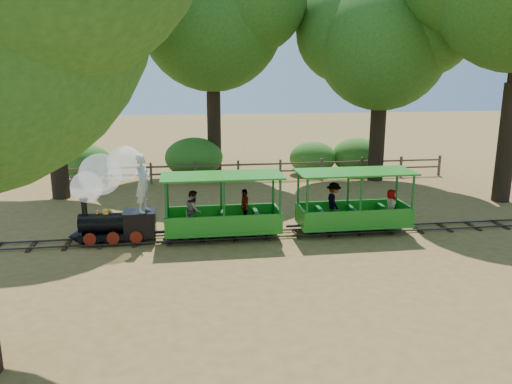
{
  "coord_description": "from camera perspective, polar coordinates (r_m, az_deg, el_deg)",
  "views": [
    {
      "loc": [
        -3.4,
        -14.72,
        5.08
      ],
      "look_at": [
        -1.23,
        0.5,
        1.32
      ],
      "focal_mm": 35.0,
      "sensor_mm": 36.0,
      "label": 1
    }
  ],
  "objects": [
    {
      "name": "oak_ne",
      "position": [
        24.05,
        14.17,
        16.77
      ],
      "size": [
        7.39,
        6.5,
        9.18
      ],
      "color": "#2D2116",
      "rests_on": "ground"
    },
    {
      "name": "ground",
      "position": [
        15.94,
        4.66,
        -4.88
      ],
      "size": [
        90.0,
        90.0,
        0.0
      ],
      "primitive_type": "plane",
      "color": "olive",
      "rests_on": "ground"
    },
    {
      "name": "shrub_mid_e",
      "position": [
        25.2,
        6.51,
        3.91
      ],
      "size": [
        2.35,
        1.81,
        1.63
      ],
      "primitive_type": "ellipsoid",
      "color": "#2D6B1E",
      "rests_on": "ground"
    },
    {
      "name": "shrub_mid_w",
      "position": [
        24.38,
        -7.1,
        3.93
      ],
      "size": [
        2.8,
        2.15,
        1.94
      ],
      "primitive_type": "ellipsoid",
      "color": "#2D6B1E",
      "rests_on": "ground"
    },
    {
      "name": "track",
      "position": [
        15.92,
        4.66,
        -4.65
      ],
      "size": [
        22.0,
        1.0,
        0.1
      ],
      "color": "#3F3D3A",
      "rests_on": "ground"
    },
    {
      "name": "fence",
      "position": [
        23.41,
        0.39,
        2.66
      ],
      "size": [
        18.1,
        0.1,
        1.0
      ],
      "color": "brown",
      "rests_on": "ground"
    },
    {
      "name": "shrub_west",
      "position": [
        24.84,
        -18.99,
        3.22
      ],
      "size": [
        2.5,
        1.92,
        1.73
      ],
      "primitive_type": "ellipsoid",
      "color": "#2D6B1E",
      "rests_on": "ground"
    },
    {
      "name": "locomotive",
      "position": [
        15.33,
        -16.33,
        0.41
      ],
      "size": [
        2.6,
        1.23,
        2.99
      ],
      "color": "black",
      "rests_on": "ground"
    },
    {
      "name": "shrub_east",
      "position": [
        25.86,
        11.47,
        4.14
      ],
      "size": [
        2.56,
        1.97,
        1.77
      ],
      "primitive_type": "ellipsoid",
      "color": "#2D6B1E",
      "rests_on": "ground"
    },
    {
      "name": "carriage_rear",
      "position": [
        16.19,
        10.93,
        -1.82
      ],
      "size": [
        3.67,
        1.5,
        1.91
      ],
      "color": "#20821C",
      "rests_on": "track"
    },
    {
      "name": "carriage_front",
      "position": [
        15.37,
        -4.09,
        -2.51
      ],
      "size": [
        3.67,
        1.5,
        1.91
      ],
      "color": "#20821C",
      "rests_on": "track"
    },
    {
      "name": "oak_nc",
      "position": [
        24.5,
        -5.18,
        19.97
      ],
      "size": [
        8.38,
        7.37,
        10.77
      ],
      "color": "#2D2116",
      "rests_on": "ground"
    }
  ]
}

